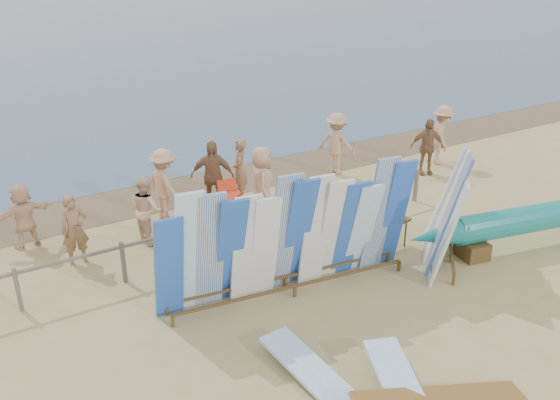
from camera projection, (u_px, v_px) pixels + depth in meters
ground at (286, 324)px, 10.74m from camera, size 160.00×160.00×0.00m
wet_sand_strip at (147, 195)px, 16.37m from camera, size 40.00×2.60×0.01m
fence at (213, 231)px, 12.84m from camera, size 12.08×0.08×0.90m
main_surfboard_rack at (291, 239)px, 11.31m from camera, size 5.29×1.26×2.61m
side_surfboard_rack at (446, 212)px, 12.43m from camera, size 2.03×2.09×2.61m
outrigger_canoe at (546, 218)px, 13.44m from camera, size 7.12×2.05×1.02m
vendor_table at (388, 233)px, 13.33m from camera, size 0.93×0.70×1.14m
flat_board_a at (322, 388)px, 9.17m from camera, size 0.73×2.73×0.26m
beach_chair_left at (190, 229)px, 13.85m from camera, size 0.66×0.67×0.80m
beach_chair_right at (217, 224)px, 14.05m from camera, size 0.63×0.65×0.91m
stroller at (232, 209)px, 14.36m from camera, size 0.64×0.86×1.12m
beachgoer_4 at (212, 177)px, 15.03m from camera, size 1.19×0.99×1.89m
beachgoer_9 at (337, 143)px, 17.65m from camera, size 1.04×1.29×1.86m
beachgoer_2 at (147, 209)px, 13.51m from camera, size 0.50×0.83×1.60m
beachgoer_11 at (23, 216)px, 13.26m from camera, size 1.48×0.72×1.54m
beachgoer_7 at (240, 170)px, 15.83m from camera, size 0.59×0.69×1.67m
beachgoer_6 at (262, 182)px, 14.70m from camera, size 0.81×1.01×1.86m
beachgoer_1 at (75, 230)px, 12.55m from camera, size 0.58×0.33×1.57m
beachgoer_10 at (427, 147)px, 17.61m from camera, size 1.09×0.85×1.71m
beachgoer_3 at (165, 185)px, 14.60m from camera, size 0.70×1.26×1.83m
beachgoer_extra_0 at (442, 135)px, 18.42m from camera, size 1.13×1.25×1.86m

